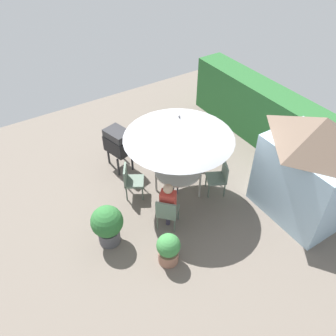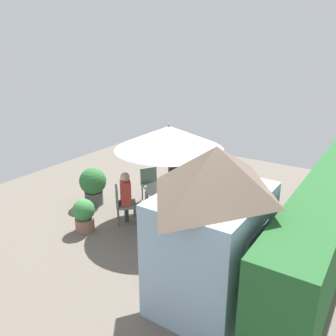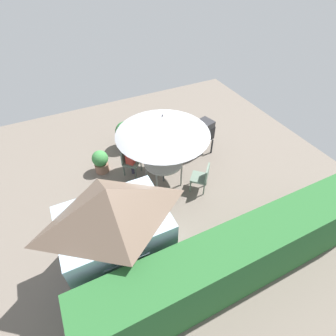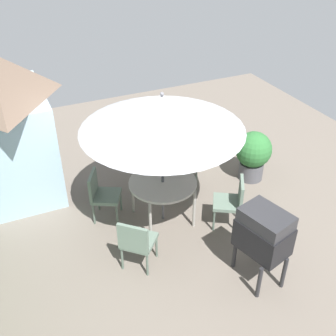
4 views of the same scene
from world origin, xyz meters
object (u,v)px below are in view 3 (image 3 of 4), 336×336
at_px(chair_toward_house, 167,145).
at_px(person_in_red, 131,154).
at_px(potted_plant_by_shed, 126,134).
at_px(garden_shed, 116,234).
at_px(chair_far_side, 162,195).
at_px(potted_plant_by_grill, 101,161).
at_px(patio_umbrella, 163,125).
at_px(patio_table, 163,163).
at_px(chair_near_shed, 129,160).
at_px(chair_toward_hedge, 202,176).
at_px(bbq_grill, 202,132).

distance_m(chair_toward_house, person_in_red, 1.37).
bearing_deg(potted_plant_by_shed, person_in_red, 77.92).
relative_size(garden_shed, chair_far_side, 2.95).
distance_m(potted_plant_by_shed, potted_plant_by_grill, 1.42).
height_order(patio_umbrella, potted_plant_by_shed, patio_umbrella).
distance_m(garden_shed, potted_plant_by_shed, 4.60).
xyz_separation_m(garden_shed, chair_toward_house, (-2.63, -3.13, -0.83)).
xyz_separation_m(garden_shed, patio_table, (-2.02, -2.14, -0.63)).
height_order(chair_near_shed, chair_far_side, same).
xyz_separation_m(chair_far_side, potted_plant_by_shed, (-0.06, -3.04, 0.04)).
distance_m(chair_far_side, chair_toward_hedge, 1.35).
xyz_separation_m(bbq_grill, chair_far_side, (2.25, 1.66, -0.33)).
bearing_deg(person_in_red, bbq_grill, 179.64).
xyz_separation_m(chair_near_shed, chair_far_side, (-0.29, 1.74, 0.00)).
bearing_deg(patio_umbrella, chair_far_side, 62.24).
height_order(patio_umbrella, person_in_red, patio_umbrella).
relative_size(patio_table, chair_toward_house, 1.25).
bearing_deg(chair_toward_house, patio_table, 58.69).
bearing_deg(bbq_grill, potted_plant_by_grill, -9.35).
bearing_deg(chair_toward_house, person_in_red, 10.56).
distance_m(garden_shed, chair_near_shed, 3.30).
relative_size(chair_toward_hedge, chair_toward_house, 1.00).
xyz_separation_m(patio_table, chair_toward_hedge, (-0.86, 0.80, -0.20)).
distance_m(chair_near_shed, potted_plant_by_grill, 0.93).
xyz_separation_m(patio_table, bbq_grill, (-1.76, -0.73, 0.13)).
bearing_deg(chair_far_side, chair_toward_hedge, -174.45).
relative_size(patio_table, bbq_grill, 0.94).
relative_size(patio_table, chair_toward_hedge, 1.25).
distance_m(garden_shed, chair_far_side, 2.12).
xyz_separation_m(chair_toward_hedge, potted_plant_by_grill, (2.43, -2.08, -0.12)).
bearing_deg(chair_near_shed, patio_table, 133.85).
relative_size(bbq_grill, chair_toward_hedge, 1.33).
xyz_separation_m(patio_umbrella, person_in_red, (0.72, -0.75, -1.25)).
bearing_deg(garden_shed, chair_toward_house, -129.98).
bearing_deg(patio_table, patio_umbrella, 97.59).
distance_m(chair_toward_house, potted_plant_by_shed, 1.52).
bearing_deg(chair_far_side, patio_table, -117.76).
xyz_separation_m(chair_toward_hedge, chair_toward_house, (0.25, -1.79, 0.00)).
height_order(chair_far_side, chair_toward_hedge, same).
height_order(bbq_grill, chair_far_side, bbq_grill).
height_order(chair_toward_hedge, chair_toward_house, same).
bearing_deg(patio_table, potted_plant_by_shed, -78.52).
bearing_deg(potted_plant_by_grill, garden_shed, 82.44).
xyz_separation_m(bbq_grill, chair_near_shed, (2.54, -0.08, -0.33)).
relative_size(chair_near_shed, potted_plant_by_shed, 0.89).
relative_size(patio_table, potted_plant_by_grill, 1.47).
distance_m(chair_near_shed, chair_toward_hedge, 2.29).
height_order(chair_far_side, potted_plant_by_shed, potted_plant_by_shed).
xyz_separation_m(bbq_grill, potted_plant_by_shed, (2.19, -1.37, -0.28)).
xyz_separation_m(chair_far_side, potted_plant_by_grill, (1.08, -2.21, -0.12)).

